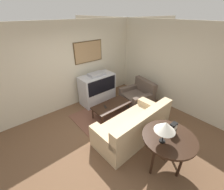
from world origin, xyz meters
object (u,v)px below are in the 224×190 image
Objects in this scene: tv at (97,89)px; couch at (134,127)px; coffee_table at (111,106)px; console_table at (169,140)px; table_lamp at (165,127)px; mantel_clock at (173,128)px; armchair at (138,97)px.

tv reaches higher than couch.
couch is 1.08m from coffee_table.
console_table is at bearing -97.99° from coffee_table.
table_lamp is 0.40m from mantel_clock.
coffee_table is (-1.16, 0.05, 0.09)m from armchair.
table_lamp is (-0.33, -0.96, 0.85)m from couch.
tv is 1.08× the size of armchair.
coffee_table is 2.11m from mantel_clock.
mantel_clock reaches higher than coffee_table.
tv is 5.02× the size of mantel_clock.
console_table is 0.23m from mantel_clock.
table_lamp reaches higher than mantel_clock.
table_lamp is (-0.49, -2.02, 0.80)m from coffee_table.
coffee_table is at bearing -81.31° from armchair.
coffee_table is at bearing -100.35° from couch.
coffee_table is at bearing -99.82° from tv.
coffee_table is at bearing 76.34° from table_lamp.
mantel_clock is (0.13, 0.03, 0.19)m from console_table.
table_lamp reaches higher than console_table.
couch is at bearing 82.58° from console_table.
table_lamp is at bearing 170.77° from console_table.
couch is 1.08m from console_table.
coffee_table is 1.16× the size of console_table.
tv is at bearing -100.96° from couch.
armchair is 1.09× the size of console_table.
couch is 1.83× the size of armchair.
tv is 1.18× the size of console_table.
tv is 0.99m from coffee_table.
console_table is at bearing -166.12° from mantel_clock.
coffee_table is at bearing 85.47° from mantel_clock.
couch is at bearing -99.13° from tv.
armchair is at bearing 50.03° from table_lamp.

